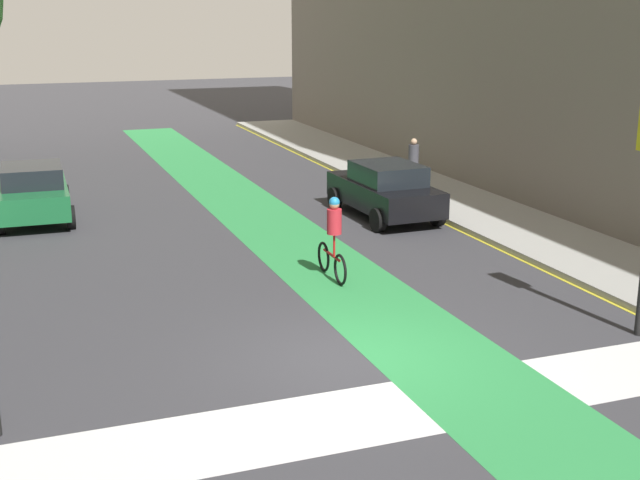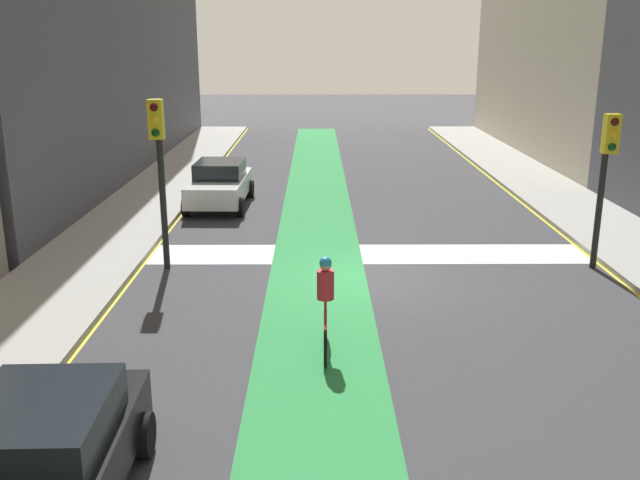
# 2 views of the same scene
# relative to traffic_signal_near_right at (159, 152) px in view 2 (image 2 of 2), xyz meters

# --- Properties ---
(ground_plane) EXTENTS (120.00, 120.00, 0.00)m
(ground_plane) POSITION_rel_traffic_signal_near_right_xyz_m (-5.29, 0.70, -3.01)
(ground_plane) COLOR #38383D
(bike_lane_paint) EXTENTS (2.40, 60.00, 0.01)m
(bike_lane_paint) POSITION_rel_traffic_signal_near_right_xyz_m (-3.88, 0.70, -3.01)
(bike_lane_paint) COLOR #2D8C47
(bike_lane_paint) RESTS_ON ground_plane
(crosswalk_band) EXTENTS (12.00, 1.80, 0.01)m
(crosswalk_band) POSITION_rel_traffic_signal_near_right_xyz_m (-5.29, -1.30, -3.01)
(crosswalk_band) COLOR silver
(crosswalk_band) RESTS_ON ground_plane
(curb_stripe_left) EXTENTS (0.16, 60.00, 0.01)m
(curb_stripe_left) POSITION_rel_traffic_signal_near_right_xyz_m (-11.29, 0.70, -3.01)
(curb_stripe_left) COLOR yellow
(curb_stripe_left) RESTS_ON ground_plane
(sidewalk_right) EXTENTS (3.00, 60.00, 0.15)m
(sidewalk_right) POSITION_rel_traffic_signal_near_right_xyz_m (2.21, 0.70, -2.94)
(sidewalk_right) COLOR #9E9E99
(sidewalk_right) RESTS_ON ground_plane
(curb_stripe_right) EXTENTS (0.16, 60.00, 0.01)m
(curb_stripe_right) POSITION_rel_traffic_signal_near_right_xyz_m (0.71, 0.70, -3.01)
(curb_stripe_right) COLOR yellow
(curb_stripe_right) RESTS_ON ground_plane
(traffic_signal_near_right) EXTENTS (0.35, 0.52, 4.30)m
(traffic_signal_near_right) POSITION_rel_traffic_signal_near_right_xyz_m (0.00, 0.00, 0.00)
(traffic_signal_near_right) COLOR black
(traffic_signal_near_right) RESTS_ON ground_plane
(traffic_signal_near_left) EXTENTS (0.35, 0.52, 3.95)m
(traffic_signal_near_left) POSITION_rel_traffic_signal_near_right_xyz_m (-10.98, 0.04, -0.23)
(traffic_signal_near_left) COLOR black
(traffic_signal_near_left) RESTS_ON ground_plane
(car_black_right_far) EXTENTS (2.11, 4.25, 1.57)m
(car_black_right_far) POSITION_rel_traffic_signal_near_right_xyz_m (-0.55, 9.76, -2.21)
(car_black_right_far) COLOR black
(car_black_right_far) RESTS_ON ground_plane
(car_white_right_near) EXTENTS (2.11, 4.25, 1.57)m
(car_white_right_near) POSITION_rel_traffic_signal_near_right_xyz_m (-0.46, -7.11, -2.21)
(car_white_right_near) COLOR silver
(car_white_right_near) RESTS_ON ground_plane
(cyclist_in_lane) EXTENTS (0.32, 1.73, 1.86)m
(cyclist_in_lane) POSITION_rel_traffic_signal_near_right_xyz_m (-4.01, 4.92, -2.04)
(cyclist_in_lane) COLOR black
(cyclist_in_lane) RESTS_ON ground_plane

